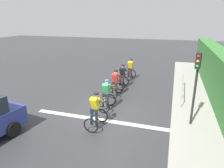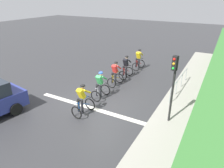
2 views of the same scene
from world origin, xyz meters
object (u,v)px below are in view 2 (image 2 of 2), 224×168
cyclist_fourth (100,86)px  cyclist_mid (115,74)px  cyclist_trailing (82,101)px  cyclist_second (126,68)px  pedestrian_railing_kerbside (180,80)px  traffic_light_near_crossing (173,80)px  cyclist_lead (138,60)px

cyclist_fourth → cyclist_mid: bearing=93.5°
cyclist_fourth → cyclist_trailing: 1.94m
cyclist_second → cyclist_trailing: same height
pedestrian_railing_kerbside → cyclist_second: bearing=171.8°
traffic_light_near_crossing → cyclist_second: bearing=135.0°
traffic_light_near_crossing → cyclist_trailing: bearing=-161.5°
cyclist_trailing → pedestrian_railing_kerbside: cyclist_trailing is taller
cyclist_mid → traffic_light_near_crossing: traffic_light_near_crossing is taller
cyclist_second → cyclist_mid: size_ratio=1.00×
cyclist_second → cyclist_mid: bearing=-90.9°
traffic_light_near_crossing → pedestrian_railing_kerbside: bearing=95.1°
cyclist_trailing → cyclist_lead: bearing=91.2°
cyclist_lead → cyclist_second: size_ratio=1.00×
cyclist_second → cyclist_fourth: same height
cyclist_second → cyclist_lead: bearing=87.6°
cyclist_lead → cyclist_mid: bearing=-91.8°
cyclist_mid → cyclist_trailing: bearing=-85.9°
cyclist_second → pedestrian_railing_kerbside: cyclist_second is taller
cyclist_fourth → pedestrian_railing_kerbside: 4.94m
cyclist_lead → pedestrian_railing_kerbside: bearing=-35.6°
cyclist_lead → cyclist_fourth: bearing=-89.9°
cyclist_trailing → traffic_light_near_crossing: traffic_light_near_crossing is taller
cyclist_trailing → pedestrian_railing_kerbside: (3.68, 5.05, 0.00)m
cyclist_lead → cyclist_mid: (-0.12, -3.79, 0.00)m
cyclist_mid → cyclist_trailing: 4.02m
cyclist_mid → pedestrian_railing_kerbside: cyclist_mid is taller
cyclist_mid → pedestrian_railing_kerbside: (3.97, 1.03, 0.00)m
cyclist_lead → cyclist_fourth: size_ratio=1.00×
cyclist_trailing → traffic_light_near_crossing: size_ratio=0.50×
cyclist_lead → cyclist_second: 2.18m
cyclist_lead → traffic_light_near_crossing: 7.83m
cyclist_lead → pedestrian_railing_kerbside: 4.74m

